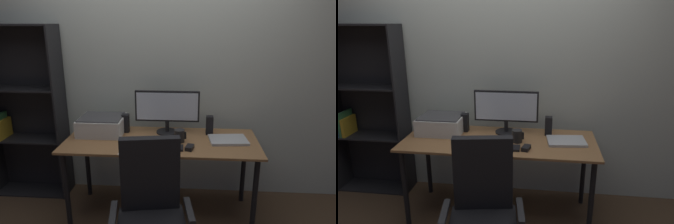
{
  "view_description": "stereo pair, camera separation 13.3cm",
  "coord_description": "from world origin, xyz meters",
  "views": [
    {
      "loc": [
        0.24,
        -2.44,
        1.74
      ],
      "look_at": [
        0.06,
        0.03,
        0.99
      ],
      "focal_mm": 32.41,
      "sensor_mm": 36.0,
      "label": 1
    },
    {
      "loc": [
        0.37,
        -2.43,
        1.74
      ],
      "look_at": [
        0.06,
        0.03,
        0.99
      ],
      "focal_mm": 32.41,
      "sensor_mm": 36.0,
      "label": 2
    }
  ],
  "objects": [
    {
      "name": "office_chair",
      "position": [
        0.01,
        -0.76,
        0.46
      ],
      "size": [
        0.55,
        0.54,
        1.01
      ],
      "rotation": [
        0.0,
        0.0,
        0.16
      ],
      "color": "#232326",
      "rests_on": "ground"
    },
    {
      "name": "keyboard",
      "position": [
        0.05,
        -0.18,
        0.75
      ],
      "size": [
        0.29,
        0.11,
        0.02
      ],
      "primitive_type": "cube",
      "rotation": [
        0.0,
        0.0,
        0.0
      ],
      "color": "black",
      "rests_on": "desk"
    },
    {
      "name": "bookshelf",
      "position": [
        -1.41,
        0.33,
        0.84
      ],
      "size": [
        0.77,
        0.28,
        1.71
      ],
      "color": "black",
      "rests_on": "ground"
    },
    {
      "name": "ground_plane",
      "position": [
        0.0,
        0.0,
        0.0
      ],
      "size": [
        12.0,
        12.0,
        0.0
      ],
      "primitive_type": "plane",
      "color": "#4C3826"
    },
    {
      "name": "printer",
      "position": [
        -0.56,
        0.13,
        0.82
      ],
      "size": [
        0.4,
        0.34,
        0.16
      ],
      "color": "silver",
      "rests_on": "desk"
    },
    {
      "name": "speaker_right",
      "position": [
        0.42,
        0.18,
        0.82
      ],
      "size": [
        0.06,
        0.07,
        0.17
      ],
      "primitive_type": "cube",
      "color": "black",
      "rests_on": "desk"
    },
    {
      "name": "paper_sheet",
      "position": [
        -0.21,
        -0.18,
        0.74
      ],
      "size": [
        0.22,
        0.3,
        0.0
      ],
      "primitive_type": "cube",
      "rotation": [
        0.0,
        0.0,
        0.03
      ],
      "color": "white",
      "rests_on": "desk"
    },
    {
      "name": "mouse",
      "position": [
        0.25,
        -0.18,
        0.76
      ],
      "size": [
        0.08,
        0.11,
        0.03
      ],
      "primitive_type": "cube",
      "rotation": [
        0.0,
        0.0,
        -0.25
      ],
      "color": "black",
      "rests_on": "desk"
    },
    {
      "name": "speaker_left",
      "position": [
        -0.35,
        0.18,
        0.82
      ],
      "size": [
        0.06,
        0.07,
        0.17
      ],
      "primitive_type": "cube",
      "color": "black",
      "rests_on": "desk"
    },
    {
      "name": "desk",
      "position": [
        0.0,
        0.0,
        0.66
      ],
      "size": [
        1.67,
        0.66,
        0.74
      ],
      "color": "olive",
      "rests_on": "ground"
    },
    {
      "name": "back_wall",
      "position": [
        0.0,
        0.5,
        1.3
      ],
      "size": [
        6.4,
        0.1,
        2.6
      ],
      "primitive_type": "cube",
      "color": "beige",
      "rests_on": "ground"
    },
    {
      "name": "monitor",
      "position": [
        0.04,
        0.19,
        0.97
      ],
      "size": [
        0.58,
        0.2,
        0.4
      ],
      "color": "black",
      "rests_on": "desk"
    },
    {
      "name": "laptop",
      "position": [
        0.58,
        0.02,
        0.75
      ],
      "size": [
        0.34,
        0.26,
        0.02
      ],
      "primitive_type": "cube",
      "rotation": [
        0.0,
        0.0,
        0.1
      ],
      "color": "#B7BABC",
      "rests_on": "desk"
    },
    {
      "name": "coffee_mug",
      "position": [
        0.16,
        -0.03,
        0.79
      ],
      "size": [
        0.1,
        0.09,
        0.11
      ],
      "color": "black",
      "rests_on": "desk"
    }
  ]
}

